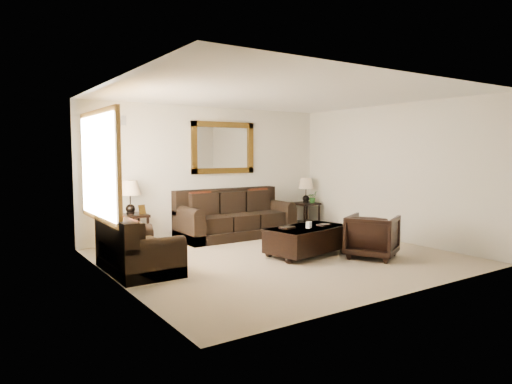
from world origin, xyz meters
TOP-DOWN VIEW (x-y plane):
  - room at (0.00, 0.00)m, footprint 5.51×5.01m
  - window at (-2.70, 0.90)m, footprint 0.07×1.96m
  - mirror at (0.31, 2.47)m, footprint 1.50×0.06m
  - air_vent at (-1.90, 2.48)m, footprint 0.25×0.02m
  - sofa at (0.31, 2.03)m, footprint 2.41×1.04m
  - loveseat at (-2.35, 0.42)m, footprint 0.88×1.48m
  - end_table_left at (-1.83, 2.18)m, footprint 0.56×0.56m
  - end_table_right at (2.39, 2.20)m, footprint 0.52×0.52m
  - coffee_table at (0.44, -0.17)m, footprint 1.57×1.04m
  - armchair at (1.25, -0.89)m, footprint 1.00×1.02m
  - potted_plant at (2.50, 2.10)m, footprint 0.32×0.34m

SIDE VIEW (x-z plane):
  - loveseat at x=-2.35m, z-range -0.11..0.72m
  - coffee_table at x=0.44m, z-range 0.00..0.61m
  - sofa at x=0.31m, z-range -0.14..0.85m
  - armchair at x=1.25m, z-range 0.00..0.79m
  - potted_plant at x=2.50m, z-range 0.57..0.78m
  - end_table_right at x=2.39m, z-range 0.18..1.32m
  - end_table_left at x=-1.83m, z-range 0.19..1.43m
  - room at x=0.00m, z-range 0.00..2.71m
  - window at x=-2.70m, z-range 0.72..2.38m
  - mirror at x=0.31m, z-range 1.30..2.40m
  - air_vent at x=-1.90m, z-range 2.26..2.44m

